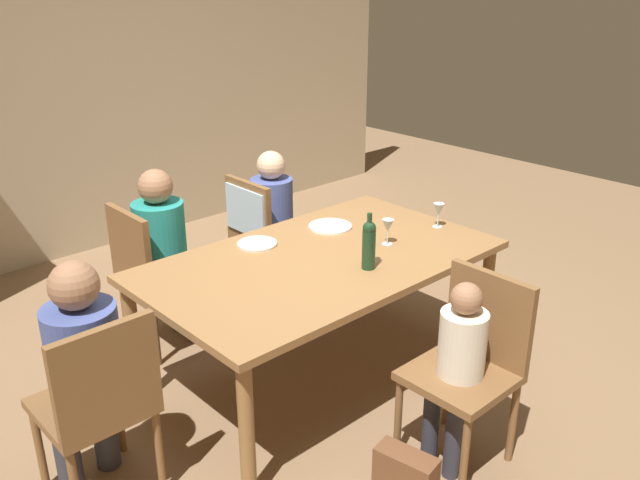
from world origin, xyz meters
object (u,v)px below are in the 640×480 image
Objects in this scene: person_child_small at (458,360)px; dinner_plate_guest_left at (330,226)px; wine_bottle_tall_green at (369,243)px; wine_glass_centre at (439,210)px; chair_far_left at (150,268)px; person_man_bearded at (84,364)px; dinner_plate_host at (257,244)px; person_man_guest at (165,245)px; chair_far_right at (258,226)px; wine_glass_near_left at (388,227)px; dining_table at (320,270)px; chair_left_end at (99,400)px; chair_near at (472,356)px; person_woman_host at (275,215)px; handbag at (406,474)px.

person_child_small reaches higher than dinner_plate_guest_left.
wine_glass_centre is (0.74, 0.13, -0.03)m from wine_bottle_tall_green.
chair_far_left is 3.05× the size of wine_bottle_tall_green.
dinner_plate_host is at bearing 15.93° from person_man_bearded.
person_child_small is 4.17× the size of dinner_plate_host.
person_man_guest is 4.35× the size of dinner_plate_guest_left.
chair_far_right is 0.81× the size of person_man_bearded.
wine_glass_centre is (0.52, -1.09, 0.27)m from chair_far_right.
person_man_guest is 1.35m from wine_glass_near_left.
chair_left_end is at bearing -176.25° from dining_table.
person_man_bearded is (-1.63, -0.91, 0.06)m from chair_far_right.
dining_table is 6.29× the size of wine_bottle_tall_green.
person_woman_host is at bearing -11.00° from chair_near.
dinner_plate_host is (-0.45, -0.58, 0.17)m from chair_far_right.
chair_far_right reaches higher than wine_glass_centre.
chair_far_right is at bearing 90.00° from person_man_guest.
chair_left_end reaches higher than handbag.
person_man_guest is at bearing 91.57° from handbag.
dining_table is 2.06× the size of chair_near.
person_man_guest reaches higher than wine_glass_near_left.
chair_near is (0.60, -1.88, 0.00)m from chair_far_left.
wine_bottle_tall_green is at bearing 21.96° from person_man_guest.
handbag is at bearing 5.00° from chair_far_left.
dining_table is at bearing -140.59° from dinner_plate_guest_left.
dinner_plate_host is (-0.23, 0.64, -0.13)m from wine_bottle_tall_green.
chair_far_right and chair_left_end have the same top height.
dining_table is 1.75× the size of person_woman_host.
person_man_guest reaches higher than chair_left_end.
wine_glass_centre is 0.53× the size of handbag.
dinner_plate_host is at bearing 32.86° from chair_far_left.
dining_table is 1.34m from chair_left_end.
chair_near is at bearing -34.29° from person_man_bearded.
chair_left_end is 2.06m from person_woman_host.
person_woman_host is at bearing 73.24° from wine_bottle_tall_green.
chair_left_end is at bearing 178.83° from wine_glass_near_left.
wine_glass_near_left reaches higher than handbag.
wine_glass_near_left is at bearing -2.83° from person_woman_host.
handbag is at bearing -123.22° from wine_bottle_tall_green.
wine_glass_centre is at bearing -4.54° from person_man_bearded.
person_man_guest is at bearing 90.00° from chair_far_left.
person_man_guest is at bearing 113.12° from dining_table.
dining_table is at bearing 5.29° from chair_near.
chair_far_left is 0.81× the size of person_man_guest.
dining_table is 2.06× the size of chair_far_left.
person_woman_host is 0.96× the size of person_man_guest.
person_man_bearded reaches higher than dinner_plate_host.
chair_left_end is 3.29× the size of handbag.
chair_left_end is (-1.33, -0.09, -0.15)m from dining_table.
chair_far_left is 3.29× the size of handbag.
chair_far_right is 3.54× the size of dinner_plate_guest_left.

